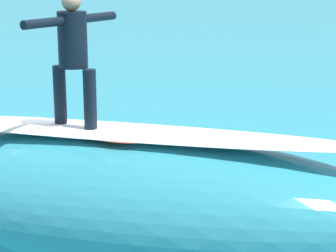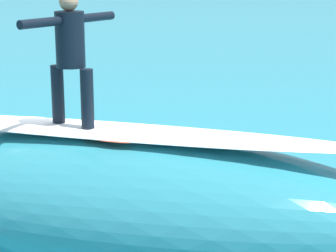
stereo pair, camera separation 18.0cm
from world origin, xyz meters
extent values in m
plane|color=teal|center=(0.00, 0.00, 0.00)|extent=(120.00, 120.00, 0.00)
ellipsoid|color=teal|center=(-0.56, 1.75, 0.87)|extent=(7.80, 4.34, 1.73)
ellipsoid|color=white|center=(-0.56, 1.75, 1.77)|extent=(6.30, 2.54, 0.08)
ellipsoid|color=#E0563D|center=(-0.01, 1.60, 1.76)|extent=(2.01, 1.66, 0.06)
cylinder|color=black|center=(0.19, 1.45, 2.17)|extent=(0.16, 0.16, 0.74)
cylinder|color=black|center=(-0.21, 1.74, 2.17)|extent=(0.16, 0.16, 0.74)
cylinder|color=black|center=(-0.01, 1.60, 2.87)|extent=(0.49, 0.49, 0.67)
sphere|color=tan|center=(-0.01, 1.60, 3.33)|extent=(0.23, 0.23, 0.23)
cylinder|color=black|center=(0.27, 1.98, 3.11)|extent=(0.44, 0.55, 0.11)
cylinder|color=black|center=(-0.29, 1.21, 3.11)|extent=(0.44, 0.55, 0.11)
ellipsoid|color=#33B2D1|center=(-2.38, -1.84, 0.04)|extent=(1.80, 2.37, 0.09)
cylinder|color=black|center=(-2.38, -1.84, 0.23)|extent=(0.68, 0.84, 0.29)
sphere|color=#936B4C|center=(-2.11, -1.42, 0.29)|extent=(0.20, 0.20, 0.20)
cylinder|color=black|center=(-2.71, -2.51, 0.15)|extent=(0.48, 0.64, 0.13)
cylinder|color=black|center=(-2.86, -2.42, 0.15)|extent=(0.48, 0.64, 0.13)
ellipsoid|color=white|center=(-1.59, -1.38, 0.07)|extent=(1.40, 1.38, 0.13)
camera|label=1|loc=(-0.98, 9.29, 3.79)|focal=68.26mm
camera|label=2|loc=(-1.16, 9.29, 3.79)|focal=68.26mm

